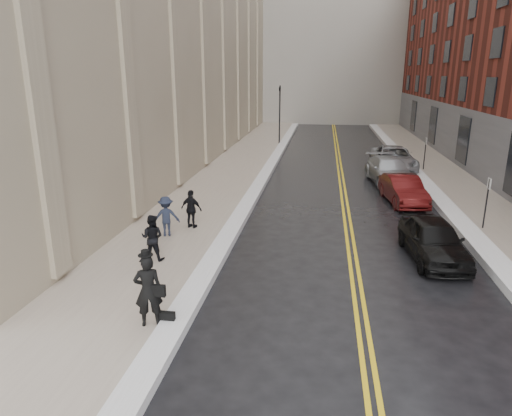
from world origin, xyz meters
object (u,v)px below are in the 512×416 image
(car_black, at_px, (433,240))
(pedestrian_b, at_px, (166,216))
(pedestrian_main, at_px, (148,291))
(pedestrian_c, at_px, (191,209))
(car_silver_far, at_px, (393,159))
(car_maroon, at_px, (403,190))
(car_silver_near, at_px, (389,171))
(pedestrian_a, at_px, (152,237))

(car_black, bearing_deg, pedestrian_b, 171.75)
(pedestrian_main, bearing_deg, car_black, -163.83)
(pedestrian_c, bearing_deg, car_silver_far, -110.66)
(car_silver_far, relative_size, pedestrian_main, 3.04)
(car_silver_far, bearing_deg, car_maroon, -94.70)
(car_black, xyz_separation_m, car_silver_near, (0.00, 11.52, 0.04))
(car_black, distance_m, pedestrian_a, 9.59)
(pedestrian_a, distance_m, pedestrian_b, 2.37)
(car_black, distance_m, car_maroon, 7.20)
(car_black, distance_m, pedestrian_main, 9.89)
(car_silver_near, bearing_deg, pedestrian_b, -139.07)
(pedestrian_a, relative_size, pedestrian_c, 1.00)
(pedestrian_main, bearing_deg, car_maroon, -141.75)
(pedestrian_c, bearing_deg, pedestrian_b, 71.91)
(car_maroon, relative_size, pedestrian_a, 2.67)
(pedestrian_a, height_order, pedestrian_b, pedestrian_a)
(pedestrian_main, height_order, pedestrian_b, pedestrian_main)
(pedestrian_b, height_order, pedestrian_c, pedestrian_c)
(pedestrian_a, bearing_deg, pedestrian_b, -80.77)
(car_silver_near, height_order, pedestrian_a, pedestrian_a)
(car_maroon, bearing_deg, pedestrian_a, -144.18)
(car_maroon, relative_size, car_silver_far, 0.74)
(car_silver_far, bearing_deg, car_black, -93.11)
(pedestrian_a, bearing_deg, car_black, -168.05)
(car_maroon, bearing_deg, pedestrian_b, -153.55)
(car_silver_far, relative_size, pedestrian_a, 3.61)
(car_silver_far, xyz_separation_m, pedestrian_c, (-9.77, -13.65, 0.15))
(car_black, height_order, car_maroon, car_black)
(pedestrian_main, bearing_deg, pedestrian_b, -94.38)
(pedestrian_c, bearing_deg, pedestrian_a, 98.87)
(car_black, xyz_separation_m, car_silver_far, (0.72, 15.28, 0.08))
(car_maroon, height_order, car_silver_near, car_silver_near)
(pedestrian_a, bearing_deg, car_silver_far, -119.53)
(pedestrian_a, bearing_deg, car_maroon, -135.50)
(car_silver_far, distance_m, pedestrian_c, 16.79)
(car_silver_near, bearing_deg, pedestrian_a, -132.70)
(car_silver_far, height_order, pedestrian_c, pedestrian_c)
(car_black, xyz_separation_m, pedestrian_b, (-9.75, 0.56, 0.22))
(car_silver_near, distance_m, pedestrian_c, 13.42)
(car_black, relative_size, car_silver_near, 0.81)
(car_maroon, xyz_separation_m, car_silver_far, (0.61, 8.08, 0.10))
(car_silver_near, bearing_deg, car_maroon, -95.92)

